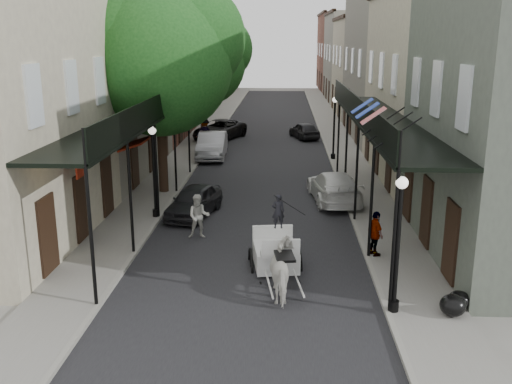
# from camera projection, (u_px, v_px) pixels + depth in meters

# --- Properties ---
(ground) EXTENTS (140.00, 140.00, 0.00)m
(ground) POSITION_uv_depth(u_px,v_px,m) (246.00, 281.00, 17.46)
(ground) COLOR gray
(ground) RESTS_ON ground
(road) EXTENTS (8.00, 90.00, 0.01)m
(road) POSITION_uv_depth(u_px,v_px,m) (267.00, 153.00, 36.74)
(road) COLOR black
(road) RESTS_ON ground
(sidewalk_left) EXTENTS (2.20, 90.00, 0.12)m
(sidewalk_left) POSITION_uv_depth(u_px,v_px,m) (190.00, 152.00, 36.96)
(sidewalk_left) COLOR gray
(sidewalk_left) RESTS_ON ground
(sidewalk_right) EXTENTS (2.20, 90.00, 0.12)m
(sidewalk_right) POSITION_uv_depth(u_px,v_px,m) (344.00, 153.00, 36.49)
(sidewalk_right) COLOR gray
(sidewalk_right) RESTS_ON ground
(building_row_left) EXTENTS (5.00, 80.00, 10.50)m
(building_row_left) POSITION_uv_depth(u_px,v_px,m) (163.00, 63.00, 45.42)
(building_row_left) COLOR beige
(building_row_left) RESTS_ON ground
(building_row_right) EXTENTS (5.00, 80.00, 10.50)m
(building_row_right) POSITION_uv_depth(u_px,v_px,m) (381.00, 64.00, 44.60)
(building_row_right) COLOR gray
(building_row_right) RESTS_ON ground
(gallery_left) EXTENTS (2.20, 18.05, 4.88)m
(gallery_left) POSITION_uv_depth(u_px,v_px,m) (140.00, 117.00, 23.36)
(gallery_left) COLOR black
(gallery_left) RESTS_ON sidewalk_left
(gallery_right) EXTENTS (2.20, 18.05, 4.88)m
(gallery_right) POSITION_uv_depth(u_px,v_px,m) (376.00, 119.00, 22.90)
(gallery_right) COLOR black
(gallery_right) RESTS_ON sidewalk_right
(tree_near) EXTENTS (7.31, 6.80, 9.63)m
(tree_near) POSITION_uv_depth(u_px,v_px,m) (168.00, 54.00, 25.78)
(tree_near) COLOR #382619
(tree_near) RESTS_ON sidewalk_left
(tree_far) EXTENTS (6.45, 6.00, 8.61)m
(tree_far) POSITION_uv_depth(u_px,v_px,m) (208.00, 58.00, 39.45)
(tree_far) COLOR #382619
(tree_far) RESTS_ON sidewalk_left
(lamppost_right_near) EXTENTS (0.32, 0.32, 3.71)m
(lamppost_right_near) POSITION_uv_depth(u_px,v_px,m) (398.00, 243.00, 14.80)
(lamppost_right_near) COLOR black
(lamppost_right_near) RESTS_ON sidewalk_right
(lamppost_left) EXTENTS (0.32, 0.32, 3.71)m
(lamppost_left) POSITION_uv_depth(u_px,v_px,m) (154.00, 171.00, 22.90)
(lamppost_left) COLOR black
(lamppost_left) RESTS_ON sidewalk_left
(lamppost_right_far) EXTENTS (0.32, 0.32, 3.71)m
(lamppost_right_far) POSITION_uv_depth(u_px,v_px,m) (334.00, 127.00, 34.08)
(lamppost_right_far) COLOR black
(lamppost_right_far) RESTS_ON sidewalk_right
(horse) EXTENTS (1.11, 1.97, 1.58)m
(horse) POSITION_uv_depth(u_px,v_px,m) (285.00, 271.00, 16.23)
(horse) COLOR silver
(horse) RESTS_ON ground
(carriage) EXTENTS (1.82, 2.49, 2.65)m
(carriage) POSITION_uv_depth(u_px,v_px,m) (274.00, 234.00, 18.54)
(carriage) COLOR black
(carriage) RESTS_ON ground
(pedestrian_walking) EXTENTS (0.87, 0.72, 1.66)m
(pedestrian_walking) POSITION_uv_depth(u_px,v_px,m) (199.00, 216.00, 21.04)
(pedestrian_walking) COLOR beige
(pedestrian_walking) RESTS_ON ground
(pedestrian_sidewalk_left) EXTENTS (1.26, 0.78, 1.89)m
(pedestrian_sidewalk_left) POSITION_uv_depth(u_px,v_px,m) (205.00, 133.00, 38.23)
(pedestrian_sidewalk_left) COLOR gray
(pedestrian_sidewalk_left) RESTS_ON sidewalk_left
(pedestrian_sidewalk_right) EXTENTS (0.66, 0.98, 1.54)m
(pedestrian_sidewalk_right) POSITION_uv_depth(u_px,v_px,m) (375.00, 234.00, 19.01)
(pedestrian_sidewalk_right) COLOR gray
(pedestrian_sidewalk_right) RESTS_ON sidewalk_right
(car_left_near) EXTENTS (2.29, 3.99, 1.28)m
(car_left_near) POSITION_uv_depth(u_px,v_px,m) (194.00, 201.00, 23.72)
(car_left_near) COLOR black
(car_left_near) RESTS_ON ground
(car_left_mid) EXTENTS (1.85, 4.82, 1.57)m
(car_left_mid) POSITION_uv_depth(u_px,v_px,m) (212.00, 145.00, 35.23)
(car_left_mid) COLOR #A3A3A8
(car_left_mid) RESTS_ON ground
(car_left_far) EXTENTS (4.04, 5.63, 1.42)m
(car_left_far) POSITION_uv_depth(u_px,v_px,m) (220.00, 130.00, 41.73)
(car_left_far) COLOR black
(car_left_far) RESTS_ON ground
(car_right_near) EXTENTS (2.43, 4.93, 1.38)m
(car_right_near) POSITION_uv_depth(u_px,v_px,m) (334.00, 187.00, 25.79)
(car_right_near) COLOR silver
(car_right_near) RESTS_ON ground
(car_right_far) EXTENTS (2.46, 3.87, 1.23)m
(car_right_far) POSITION_uv_depth(u_px,v_px,m) (304.00, 130.00, 42.06)
(car_right_far) COLOR black
(car_right_far) RESTS_ON ground
(trash_bags) EXTENTS (0.94, 1.09, 0.58)m
(trash_bags) POSITION_uv_depth(u_px,v_px,m) (455.00, 303.00, 15.13)
(trash_bags) COLOR black
(trash_bags) RESTS_ON sidewalk_right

